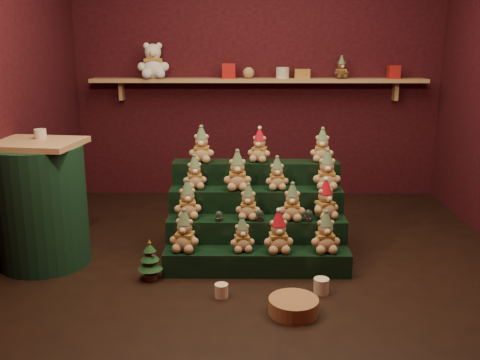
{
  "coord_description": "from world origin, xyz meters",
  "views": [
    {
      "loc": [
        -0.13,
        -3.97,
        1.69
      ],
      "look_at": [
        -0.18,
        0.25,
        0.61
      ],
      "focal_mm": 40.0,
      "sensor_mm": 36.0,
      "label": 1
    }
  ],
  "objects_px": {
    "snow_globe_b": "(260,215)",
    "white_bear": "(153,56)",
    "wicker_basket": "(293,306)",
    "brown_bear": "(341,68)",
    "snow_globe_c": "(308,215)",
    "side_table": "(42,204)",
    "mug_left": "(221,291)",
    "snow_globe_a": "(219,216)",
    "mini_christmas_tree": "(150,260)",
    "riser_tier_front": "(257,262)",
    "mug_right": "(321,286)"
  },
  "relations": [
    {
      "from": "snow_globe_b",
      "to": "white_bear",
      "type": "distance_m",
      "value": 2.48
    },
    {
      "from": "wicker_basket",
      "to": "brown_bear",
      "type": "bearing_deg",
      "value": 75.28
    },
    {
      "from": "snow_globe_b",
      "to": "white_bear",
      "type": "height_order",
      "value": "white_bear"
    },
    {
      "from": "snow_globe_c",
      "to": "wicker_basket",
      "type": "bearing_deg",
      "value": -102.33
    },
    {
      "from": "side_table",
      "to": "white_bear",
      "type": "height_order",
      "value": "white_bear"
    },
    {
      "from": "mug_left",
      "to": "wicker_basket",
      "type": "distance_m",
      "value": 0.52
    },
    {
      "from": "snow_globe_c",
      "to": "side_table",
      "type": "bearing_deg",
      "value": 179.38
    },
    {
      "from": "snow_globe_a",
      "to": "mini_christmas_tree",
      "type": "distance_m",
      "value": 0.62
    },
    {
      "from": "side_table",
      "to": "wicker_basket",
      "type": "xyz_separation_m",
      "value": [
        1.89,
        -0.8,
        -0.43
      ]
    },
    {
      "from": "riser_tier_front",
      "to": "mug_left",
      "type": "xyz_separation_m",
      "value": [
        -0.25,
        -0.4,
        -0.04
      ]
    },
    {
      "from": "mug_right",
      "to": "side_table",
      "type": "bearing_deg",
      "value": 166.25
    },
    {
      "from": "snow_globe_c",
      "to": "riser_tier_front",
      "type": "bearing_deg",
      "value": -157.99
    },
    {
      "from": "mug_left",
      "to": "brown_bear",
      "type": "relative_size",
      "value": 0.41
    },
    {
      "from": "snow_globe_b",
      "to": "mini_christmas_tree",
      "type": "xyz_separation_m",
      "value": [
        -0.81,
        -0.28,
        -0.25
      ]
    },
    {
      "from": "riser_tier_front",
      "to": "snow_globe_a",
      "type": "relative_size",
      "value": 17.6
    },
    {
      "from": "snow_globe_a",
      "to": "side_table",
      "type": "xyz_separation_m",
      "value": [
        -1.37,
        0.02,
        0.08
      ]
    },
    {
      "from": "side_table",
      "to": "white_bear",
      "type": "distance_m",
      "value": 2.24
    },
    {
      "from": "snow_globe_a",
      "to": "snow_globe_b",
      "type": "bearing_deg",
      "value": 0.0
    },
    {
      "from": "snow_globe_b",
      "to": "mini_christmas_tree",
      "type": "distance_m",
      "value": 0.89
    },
    {
      "from": "mug_right",
      "to": "brown_bear",
      "type": "xyz_separation_m",
      "value": [
        0.49,
        2.39,
        1.38
      ]
    },
    {
      "from": "snow_globe_c",
      "to": "side_table",
      "type": "height_order",
      "value": "side_table"
    },
    {
      "from": "mini_christmas_tree",
      "to": "brown_bear",
      "type": "height_order",
      "value": "brown_bear"
    },
    {
      "from": "side_table",
      "to": "brown_bear",
      "type": "distance_m",
      "value": 3.34
    },
    {
      "from": "brown_bear",
      "to": "mini_christmas_tree",
      "type": "bearing_deg",
      "value": -140.62
    },
    {
      "from": "snow_globe_a",
      "to": "brown_bear",
      "type": "distance_m",
      "value": 2.48
    },
    {
      "from": "riser_tier_front",
      "to": "wicker_basket",
      "type": "xyz_separation_m",
      "value": [
        0.22,
        -0.62,
        -0.04
      ]
    },
    {
      "from": "mini_christmas_tree",
      "to": "mug_left",
      "type": "distance_m",
      "value": 0.61
    },
    {
      "from": "wicker_basket",
      "to": "white_bear",
      "type": "distance_m",
      "value": 3.34
    },
    {
      "from": "snow_globe_c",
      "to": "white_bear",
      "type": "relative_size",
      "value": 0.2
    },
    {
      "from": "snow_globe_a",
      "to": "snow_globe_c",
      "type": "distance_m",
      "value": 0.69
    },
    {
      "from": "brown_bear",
      "to": "snow_globe_a",
      "type": "bearing_deg",
      "value": -135.18
    },
    {
      "from": "snow_globe_a",
      "to": "white_bear",
      "type": "xyz_separation_m",
      "value": [
        -0.78,
        1.9,
        1.15
      ]
    },
    {
      "from": "side_table",
      "to": "snow_globe_c",
      "type": "bearing_deg",
      "value": 7.05
    },
    {
      "from": "mug_left",
      "to": "snow_globe_b",
      "type": "bearing_deg",
      "value": 63.87
    },
    {
      "from": "snow_globe_c",
      "to": "brown_bear",
      "type": "distance_m",
      "value": 2.22
    },
    {
      "from": "mini_christmas_tree",
      "to": "wicker_basket",
      "type": "bearing_deg",
      "value": -26.4
    },
    {
      "from": "side_table",
      "to": "mini_christmas_tree",
      "type": "relative_size",
      "value": 3.13
    },
    {
      "from": "wicker_basket",
      "to": "brown_bear",
      "type": "height_order",
      "value": "brown_bear"
    },
    {
      "from": "white_bear",
      "to": "snow_globe_b",
      "type": "bearing_deg",
      "value": -67.75
    },
    {
      "from": "side_table",
      "to": "wicker_basket",
      "type": "distance_m",
      "value": 2.09
    },
    {
      "from": "mug_left",
      "to": "brown_bear",
      "type": "bearing_deg",
      "value": 64.39
    },
    {
      "from": "mug_left",
      "to": "wicker_basket",
      "type": "xyz_separation_m",
      "value": [
        0.47,
        -0.22,
        0.0
      ]
    },
    {
      "from": "riser_tier_front",
      "to": "mini_christmas_tree",
      "type": "relative_size",
      "value": 4.48
    },
    {
      "from": "snow_globe_c",
      "to": "wicker_basket",
      "type": "xyz_separation_m",
      "value": [
        -0.17,
        -0.78,
        -0.36
      ]
    },
    {
      "from": "snow_globe_a",
      "to": "snow_globe_b",
      "type": "xyz_separation_m",
      "value": [
        0.31,
        0.0,
        0.0
      ]
    },
    {
      "from": "snow_globe_c",
      "to": "mini_christmas_tree",
      "type": "relative_size",
      "value": 0.3
    },
    {
      "from": "mug_left",
      "to": "white_bear",
      "type": "xyz_separation_m",
      "value": [
        -0.82,
        2.46,
        1.51
      ]
    },
    {
      "from": "snow_globe_b",
      "to": "mini_christmas_tree",
      "type": "height_order",
      "value": "snow_globe_b"
    },
    {
      "from": "mini_christmas_tree",
      "to": "brown_bear",
      "type": "distance_m",
      "value": 3.06
    },
    {
      "from": "snow_globe_a",
      "to": "mug_right",
      "type": "bearing_deg",
      "value": -33.92
    }
  ]
}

